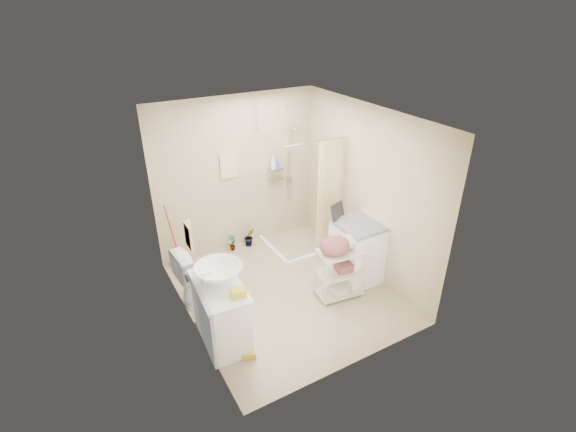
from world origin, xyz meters
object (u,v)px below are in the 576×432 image
Objects in this scene: toilet at (205,272)px; washing_machine at (358,251)px; laundry_rack at (340,269)px; vanity at (221,312)px.

washing_machine is (2.18, -0.69, 0.05)m from toilet.
washing_machine reaches higher than laundry_rack.
laundry_rack reaches higher than vanity.
washing_machine is at bearing -111.74° from toilet.
laundry_rack is at bearing -122.36° from toilet.
washing_machine reaches higher than vanity.
washing_machine is at bearing 31.44° from laundry_rack.
vanity is at bearing -172.34° from laundry_rack.
laundry_rack is (1.69, -0.91, 0.03)m from toilet.
laundry_rack is at bearing 3.66° from vanity.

